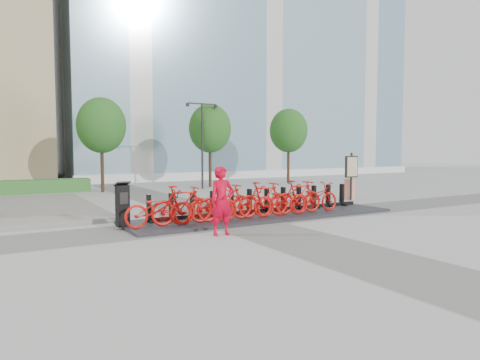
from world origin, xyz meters
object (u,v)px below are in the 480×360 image
worker_red (222,201)px  map_sign (351,169)px  kiosk (123,205)px  construction_barrel (349,189)px  bike_0 (159,208)px

worker_red → map_sign: 9.81m
kiosk → construction_barrel: kiosk is taller
kiosk → construction_barrel: (11.11, 2.27, -0.24)m
kiosk → bike_0: bearing=-38.1°
kiosk → map_sign: 11.13m
kiosk → worker_red: (2.06, -2.20, 0.21)m
kiosk → worker_red: size_ratio=0.71×
worker_red → map_sign: (8.87, 4.17, 0.50)m
construction_barrel → worker_red: bearing=-153.7°
bike_0 → worker_red: size_ratio=1.08×
bike_0 → kiosk: (-0.89, 0.55, 0.10)m
bike_0 → construction_barrel: bike_0 is taller
kiosk → worker_red: 3.02m
construction_barrel → map_sign: map_sign is taller
bike_0 → construction_barrel: (10.22, 2.81, -0.14)m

